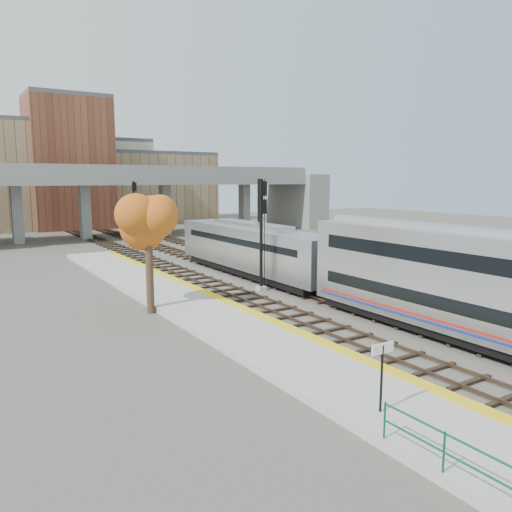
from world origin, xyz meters
TOP-DOWN VIEW (x-y plane):
  - ground at (0.00, 0.00)m, footprint 160.00×160.00m
  - platform at (-7.25, 0.00)m, footprint 4.50×60.00m
  - yellow_strip at (-5.35, 0.00)m, footprint 0.70×60.00m
  - tracks at (0.93, 12.50)m, footprint 10.70×95.00m
  - overpass at (4.92, 45.00)m, footprint 54.00×12.00m
  - buildings_far at (1.26, 66.57)m, footprint 43.00×21.00m
  - parking_lot at (14.00, 28.00)m, footprint 14.00×18.00m
  - locomotive at (1.00, 12.12)m, footprint 3.02×19.05m
  - signal_mast_near at (-1.10, 7.37)m, footprint 0.60×0.64m
  - signal_mast_mid at (3.00, 14.10)m, footprint 0.60×0.64m
  - signal_mast_far at (-1.10, 33.99)m, footprint 0.60×0.64m
  - station_sign at (-8.26, -10.75)m, footprint 0.90×0.08m
  - tree at (-9.78, 5.81)m, footprint 3.60×3.60m
  - car_a at (9.25, 22.96)m, footprint 2.21×3.79m
  - car_b at (14.80, 29.61)m, footprint 2.87×4.01m
  - car_c at (18.90, 29.80)m, footprint 2.50×4.09m

SIDE VIEW (x-z plane):
  - ground at x=0.00m, z-range 0.00..0.00m
  - parking_lot at x=14.00m, z-range 0.00..0.04m
  - tracks at x=0.93m, z-range -0.05..0.20m
  - platform at x=-7.25m, z-range 0.00..0.35m
  - yellow_strip at x=-5.35m, z-range 0.35..0.36m
  - car_c at x=18.90m, z-range 0.04..1.15m
  - car_a at x=9.25m, z-range 0.04..1.25m
  - car_b at x=14.80m, z-range 0.04..1.30m
  - station_sign at x=-8.26m, z-range 0.84..3.12m
  - locomotive at x=1.00m, z-range 0.23..4.33m
  - signal_mast_far at x=-1.10m, z-range 0.06..7.59m
  - signal_mast_near at x=-1.10m, z-range 0.10..7.86m
  - signal_mast_mid at x=3.00m, z-range 0.10..7.87m
  - tree at x=-9.78m, z-range 1.77..9.11m
  - overpass at x=4.92m, z-range 1.06..10.56m
  - buildings_far at x=1.26m, z-range -2.42..18.18m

